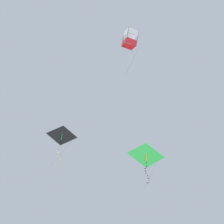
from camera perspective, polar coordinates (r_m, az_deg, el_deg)
name	(u,v)px	position (r m, az deg, el deg)	size (l,w,h in m)	color
kite_delta_mid_left	(62,136)	(25.84, -10.51, -4.98)	(2.14, 1.17, 4.28)	black
kite_box_highest	(130,39)	(23.90, 3.83, 15.08)	(1.63, 1.59, 6.13)	white
kite_delta_far_centre	(146,156)	(25.59, 7.13, -9.12)	(2.66, 1.26, 4.52)	green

